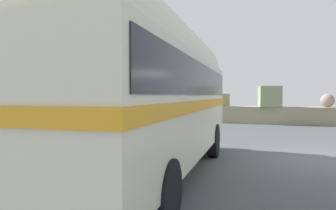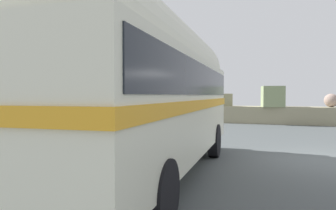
# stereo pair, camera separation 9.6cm
# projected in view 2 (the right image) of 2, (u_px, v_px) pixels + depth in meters

# --- Properties ---
(ground) EXTENTS (32.00, 26.00, 0.02)m
(ground) POSITION_uv_depth(u_px,v_px,m) (330.00, 162.00, 8.56)
(ground) COLOR #464B4C
(breakwater) EXTENTS (31.36, 2.08, 2.39)m
(breakwater) POSITION_uv_depth(u_px,v_px,m) (300.00, 114.00, 19.67)
(breakwater) COLOR gray
(breakwater) RESTS_ON ground
(vintage_coach) EXTENTS (2.97, 8.72, 3.70)m
(vintage_coach) POSITION_uv_depth(u_px,v_px,m) (149.00, 85.00, 6.98)
(vintage_coach) COLOR black
(vintage_coach) RESTS_ON ground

